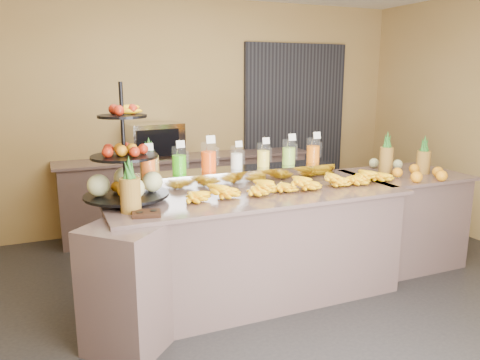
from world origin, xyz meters
TOP-DOWN VIEW (x-y plane):
  - ground at (0.00, 0.00)m, footprint 6.00×6.00m
  - room_envelope at (0.19, 0.79)m, footprint 6.04×5.02m
  - buffet_counter at (-0.12, 0.26)m, footprint 2.75×1.25m
  - right_counter at (1.70, 0.40)m, footprint 1.08×0.88m
  - back_ledge at (0.00, 2.25)m, footprint 3.10×0.55m
  - pitcher_tray at (-0.05, 0.58)m, footprint 1.85×0.30m
  - juice_pitcher_orange_a at (-0.83, 0.58)m, footprint 0.12×0.12m
  - juice_pitcher_green at (-0.57, 0.58)m, footprint 0.12×0.13m
  - juice_pitcher_orange_b at (-0.31, 0.58)m, footprint 0.13×0.14m
  - juice_pitcher_milk at (-0.05, 0.58)m, footprint 0.11×0.11m
  - juice_pitcher_lemon at (0.21, 0.58)m, footprint 0.11×0.12m
  - juice_pitcher_lime at (0.47, 0.58)m, footprint 0.12×0.13m
  - juice_pitcher_orange_c at (0.73, 0.58)m, footprint 0.13×0.13m
  - banana_heap at (0.33, 0.24)m, footprint 2.00×0.18m
  - fruit_stand at (-1.00, 0.40)m, footprint 0.77×0.77m
  - condiment_caddy at (-0.98, -0.03)m, footprint 0.22×0.18m
  - pineapple_left_a at (-1.06, 0.10)m, footprint 0.15×0.15m
  - pineapple_left_b at (-0.79, 0.71)m, footprint 0.16×0.16m
  - right_fruit_pile at (1.65, 0.28)m, footprint 0.51×0.49m
  - oven_warmer at (-0.40, 2.25)m, footprint 0.67×0.51m

SIDE VIEW (x-z plane):
  - ground at x=0.00m, z-range 0.00..0.00m
  - buffet_counter at x=-0.12m, z-range 0.00..0.93m
  - back_ledge at x=0.00m, z-range 0.00..0.93m
  - right_counter at x=1.70m, z-range 0.00..0.93m
  - condiment_caddy at x=-0.98m, z-range 0.93..0.96m
  - banana_heap at x=0.33m, z-range 0.92..1.08m
  - pitcher_tray at x=-0.05m, z-range 0.93..1.08m
  - right_fruit_pile at x=1.65m, z-range 0.88..1.15m
  - pineapple_left_a at x=-1.06m, z-range 0.88..1.29m
  - pineapple_left_b at x=-0.79m, z-range 0.88..1.33m
  - oven_warmer at x=-0.40m, z-range 0.93..1.34m
  - fruit_stand at x=-1.00m, z-range 0.71..1.61m
  - juice_pitcher_milk at x=-0.05m, z-range 1.04..1.30m
  - juice_pitcher_lemon at x=0.21m, z-range 1.03..1.31m
  - juice_pitcher_orange_a at x=-0.83m, z-range 1.03..1.32m
  - juice_pitcher_green at x=-0.57m, z-range 1.03..1.33m
  - juice_pitcher_lime at x=0.47m, z-range 1.03..1.33m
  - juice_pitcher_orange_c at x=0.73m, z-range 1.03..1.33m
  - juice_pitcher_orange_b at x=-0.31m, z-range 1.03..1.35m
  - room_envelope at x=0.19m, z-range 0.47..3.29m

